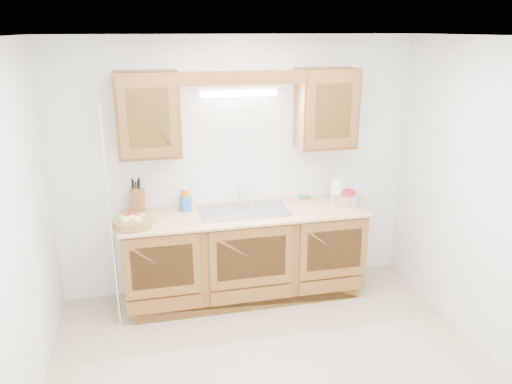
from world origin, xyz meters
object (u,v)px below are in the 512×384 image
object	(u,v)px
paper_towel	(337,191)
fruit_basket	(132,221)
knife_block	(137,200)
apple_bowl	(347,197)

from	to	relation	value
paper_towel	fruit_basket	bearing A→B (deg)	-174.82
knife_block	apple_bowl	distance (m)	2.03
paper_towel	apple_bowl	size ratio (longest dim) A/B	0.82
knife_block	paper_towel	xyz separation A→B (m)	(1.93, -0.15, 0.00)
knife_block	apple_bowl	xyz separation A→B (m)	(2.02, -0.19, -0.06)
paper_towel	apple_bowl	world-z (taller)	paper_towel
fruit_basket	paper_towel	xyz separation A→B (m)	(1.97, 0.18, 0.08)
apple_bowl	fruit_basket	bearing A→B (deg)	-176.15
knife_block	paper_towel	distance (m)	1.93
fruit_basket	knife_block	xyz separation A→B (m)	(0.05, 0.33, 0.07)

